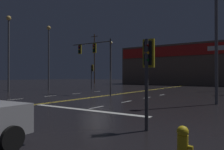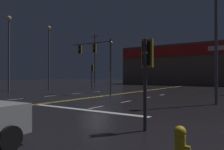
% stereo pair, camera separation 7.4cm
% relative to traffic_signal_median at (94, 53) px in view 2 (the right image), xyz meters
% --- Properties ---
extents(ground_plane, '(200.00, 200.00, 0.00)m').
position_rel_traffic_signal_median_xyz_m(ground_plane, '(1.83, -1.89, -4.26)').
color(ground_plane, black).
extents(road_markings, '(12.34, 60.00, 0.01)m').
position_rel_traffic_signal_median_xyz_m(road_markings, '(2.53, -2.99, -4.26)').
color(road_markings, gold).
rests_on(road_markings, ground).
extents(traffic_signal_median, '(5.06, 0.36, 5.57)m').
position_rel_traffic_signal_median_xyz_m(traffic_signal_median, '(0.00, 0.00, 0.00)').
color(traffic_signal_median, '#38383D').
rests_on(traffic_signal_median, ground).
extents(traffic_signal_corner_northwest, '(0.42, 0.36, 3.62)m').
position_rel_traffic_signal_median_xyz_m(traffic_signal_corner_northwest, '(-6.47, 7.64, -1.60)').
color(traffic_signal_corner_northwest, '#38383D').
rests_on(traffic_signal_corner_northwest, ground).
extents(traffic_signal_corner_southeast, '(0.42, 0.36, 3.16)m').
position_rel_traffic_signal_median_xyz_m(traffic_signal_corner_southeast, '(10.84, -10.68, -1.95)').
color(traffic_signal_corner_southeast, '#38383D').
rests_on(traffic_signal_corner_southeast, ground).
extents(streetlight_near_left, '(0.56, 0.56, 9.08)m').
position_rel_traffic_signal_median_xyz_m(streetlight_near_left, '(-10.63, -2.91, 1.57)').
color(streetlight_near_left, '#59595E').
rests_on(streetlight_near_left, ground).
extents(streetlight_near_right, '(0.56, 0.56, 10.36)m').
position_rel_traffic_signal_median_xyz_m(streetlight_near_right, '(11.73, -1.71, 2.27)').
color(streetlight_near_right, '#59595E').
rests_on(streetlight_near_right, ground).
extents(streetlight_far_left, '(0.56, 0.56, 8.56)m').
position_rel_traffic_signal_median_xyz_m(streetlight_far_left, '(-9.21, 16.80, 1.28)').
color(streetlight_far_left, '#59595E').
rests_on(streetlight_far_left, ground).
extents(streetlight_far_median, '(0.56, 0.56, 8.99)m').
position_rel_traffic_signal_median_xyz_m(streetlight_far_median, '(-10.49, 2.96, 1.52)').
color(streetlight_far_median, '#59595E').
rests_on(streetlight_far_median, ground).
extents(fire_hydrant, '(0.35, 0.26, 0.76)m').
position_rel_traffic_signal_median_xyz_m(fire_hydrant, '(12.61, -12.74, -3.86)').
color(fire_hydrant, gold).
rests_on(fire_hydrant, ground).
extents(building_backdrop, '(31.75, 10.23, 8.95)m').
position_rel_traffic_signal_median_xyz_m(building_backdrop, '(1.83, 34.06, 0.23)').
color(building_backdrop, brown).
rests_on(building_backdrop, ground).
extents(utility_pole_row, '(46.64, 0.26, 12.93)m').
position_rel_traffic_signal_median_xyz_m(utility_pole_row, '(1.68, 26.30, 2.35)').
color(utility_pole_row, '#4C3828').
rests_on(utility_pole_row, ground).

